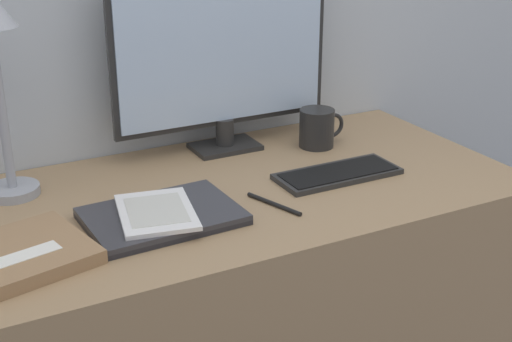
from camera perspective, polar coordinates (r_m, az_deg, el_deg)
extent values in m
cube|color=#997A56|center=(1.75, -0.91, -12.14)|extent=(1.21, 0.64, 0.73)
cube|color=#262626|center=(1.79, -2.49, 1.97)|extent=(0.16, 0.11, 0.01)
cylinder|color=#262626|center=(1.78, -2.51, 3.16)|extent=(0.05, 0.05, 0.07)
cube|color=#262626|center=(1.72, -2.72, 10.00)|extent=(0.56, 0.01, 0.39)
cube|color=#ADC6E5|center=(1.72, -2.60, 9.95)|extent=(0.53, 0.01, 0.36)
cube|color=#282828|center=(1.63, 6.54, -0.24)|extent=(0.29, 0.12, 0.01)
cube|color=black|center=(1.63, 6.61, -0.04)|extent=(0.27, 0.10, 0.00)
cube|color=#232328|center=(1.42, -7.51, -3.79)|extent=(0.30, 0.22, 0.01)
cube|color=#333338|center=(1.42, -7.53, -3.42)|extent=(0.30, 0.22, 0.01)
cube|color=white|center=(1.40, -7.98, -3.28)|extent=(0.18, 0.22, 0.01)
cube|color=beige|center=(1.40, -7.99, -3.09)|extent=(0.14, 0.16, 0.00)
cylinder|color=#999EA8|center=(1.61, -18.87, -1.50)|extent=(0.11, 0.11, 0.02)
cylinder|color=#999EA8|center=(1.55, -19.68, 4.60)|extent=(0.02, 0.02, 0.34)
cube|color=#93704C|center=(1.33, -18.15, -6.32)|extent=(0.26, 0.25, 0.03)
cube|color=silver|center=(1.30, -17.96, -6.39)|extent=(0.13, 0.06, 0.00)
cylinder|color=black|center=(1.80, 4.88, 3.44)|extent=(0.09, 0.09, 0.10)
torus|color=black|center=(1.82, 6.15, 3.66)|extent=(0.06, 0.01, 0.06)
cylinder|color=black|center=(1.47, 1.44, -2.65)|extent=(0.06, 0.14, 0.01)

